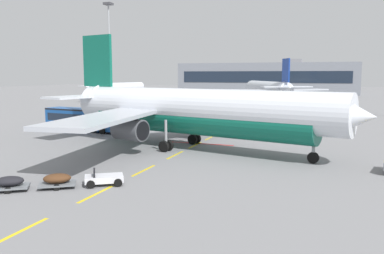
% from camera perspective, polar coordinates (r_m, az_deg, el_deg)
% --- Properties ---
extents(apron_paint_markings, '(8.00, 96.01, 0.01)m').
position_cam_1_polar(apron_paint_markings, '(59.16, 5.64, 0.00)').
color(apron_paint_markings, yellow).
rests_on(apron_paint_markings, ground).
extents(airliner_foreground, '(34.51, 33.69, 12.20)m').
position_cam_1_polar(airliner_foreground, '(41.21, 0.02, 2.31)').
color(airliner_foreground, silver).
rests_on(airliner_foreground, ground).
extents(airliner_mid_left, '(28.96, 30.66, 11.32)m').
position_cam_1_polar(airliner_mid_left, '(110.70, 10.64, 5.27)').
color(airliner_mid_left, silver).
rests_on(airliner_mid_left, ground).
extents(airliner_far_center, '(25.77, 26.51, 9.43)m').
position_cam_1_polar(airliner_far_center, '(139.51, -10.59, 5.45)').
color(airliner_far_center, silver).
rests_on(airliner_far_center, ground).
extents(apron_shuttle_bus, '(12.27, 4.26, 3.00)m').
position_cam_1_polar(apron_shuttle_bus, '(56.69, -14.85, 1.24)').
color(apron_shuttle_bus, '#194C99').
rests_on(apron_shuttle_bus, ground).
extents(fuel_service_truck, '(7.18, 3.12, 3.14)m').
position_cam_1_polar(fuel_service_truck, '(63.56, -6.22, 2.00)').
color(fuel_service_truck, black).
rests_on(fuel_service_truck, ground).
extents(baggage_train, '(10.46, 7.64, 1.14)m').
position_cam_1_polar(baggage_train, '(29.19, -21.36, -7.17)').
color(baggage_train, silver).
rests_on(baggage_train, ground).
extents(apron_light_mast_near, '(1.80, 1.80, 23.84)m').
position_cam_1_polar(apron_light_mast_near, '(97.26, -11.58, 11.59)').
color(apron_light_mast_near, slate).
rests_on(apron_light_mast_near, ground).
extents(terminal_satellite, '(69.29, 22.52, 13.59)m').
position_cam_1_polar(terminal_satellite, '(167.68, 10.60, 6.78)').
color(terminal_satellite, gray).
rests_on(terminal_satellite, ground).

